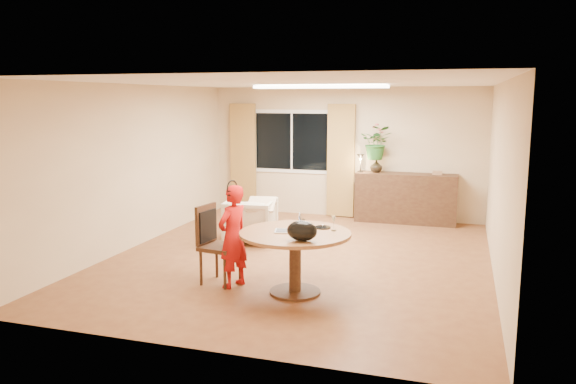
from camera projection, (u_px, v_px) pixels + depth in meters
The scene contains 24 objects.
floor at pixel (299, 259), 8.42m from camera, with size 6.50×6.50×0.00m, color brown.
ceiling at pixel (300, 83), 7.99m from camera, with size 6.50×6.50×0.00m, color white.
wall_back at pixel (344, 153), 11.26m from camera, with size 5.50×5.50×0.00m, color tan.
wall_left at pixel (135, 166), 9.01m from camera, with size 6.50×6.50×0.00m, color tan.
wall_right at pixel (499, 181), 7.40m from camera, with size 6.50×6.50×0.00m, color tan.
window at pixel (292, 141), 11.54m from camera, with size 1.70×0.03×1.30m.
curtain_left at pixel (243, 157), 11.83m from camera, with size 0.55×0.08×2.25m, color olive.
curtain_right at pixel (341, 161), 11.21m from camera, with size 0.55×0.08×2.25m, color olive.
ceiling_panel at pixel (320, 87), 9.12m from camera, with size 2.20×0.35×0.05m, color white.
dining_table at pixel (295, 245), 6.84m from camera, with size 1.36×1.36×0.78m.
dining_chair at pixel (220, 245), 7.23m from camera, with size 0.49×0.45×1.02m, color black, non-canonical shape.
child at pixel (233, 236), 7.09m from camera, with size 0.31×0.48×1.31m, color red.
laptop at pixel (289, 222), 6.81m from camera, with size 0.35×0.24×0.24m, color #B7B7BC, non-canonical shape.
tumbler at pixel (302, 223), 7.06m from camera, with size 0.07×0.07×0.10m, color white, non-canonical shape.
wine_glass at pixel (334, 223), 6.86m from camera, with size 0.07×0.07×0.19m, color white, non-canonical shape.
pot_lid at pixel (323, 227), 7.02m from camera, with size 0.20×0.20×0.03m, color white, non-canonical shape.
handbag at pixel (302, 231), 6.36m from camera, with size 0.36×0.21×0.24m, color black, non-canonical shape.
armchair at pixel (251, 220), 9.37m from camera, with size 0.78×0.81×0.73m, color #BEB396.
throw at pixel (261, 199), 9.16m from camera, with size 0.45×0.55×0.03m, color beige, non-canonical shape.
sideboard at pixel (406, 198), 10.80m from camera, with size 1.91×0.47×0.96m, color black.
vase at pixel (376, 166), 10.87m from camera, with size 0.24×0.24×0.25m, color black.
bouquet at pixel (377, 143), 10.80m from camera, with size 0.59×0.51×0.66m, color #2A6325.
book_stack at pixel (437, 173), 10.55m from camera, with size 0.18×0.14×0.08m, color brown, non-canonical shape.
desk_lamp at pixel (360, 163), 10.91m from camera, with size 0.15×0.15×0.37m, color black, non-canonical shape.
Camera 1 is at (2.27, -7.82, 2.38)m, focal length 35.00 mm.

